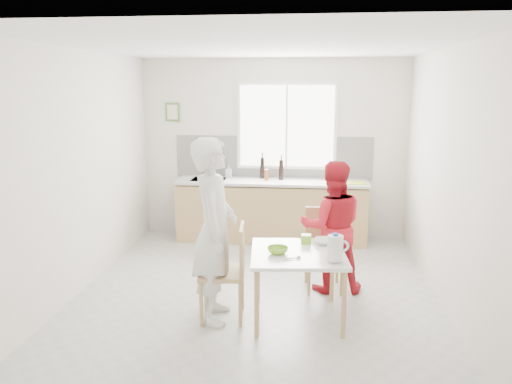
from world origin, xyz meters
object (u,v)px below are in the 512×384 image
wine_bottle_b (281,170)px  bowl_white (326,242)px  milk_jug (336,248)px  chair_left (229,268)px  person_white (214,231)px  dining_table (298,259)px  wine_bottle_a (262,168)px  bowl_green (278,250)px  person_red (332,227)px  chair_far (323,245)px

wine_bottle_b → bowl_white: bearing=-75.7°
bowl_white → milk_jug: (0.07, -0.53, 0.11)m
chair_left → person_white: size_ratio=0.53×
dining_table → wine_bottle_a: bearing=102.7°
dining_table → bowl_green: 0.23m
chair_left → wine_bottle_a: wine_bottle_a is taller
person_white → person_red: size_ratio=1.22×
person_white → wine_bottle_b: size_ratio=6.08×
chair_far → milk_jug: 1.15m
wine_bottle_a → bowl_green: bearing=-81.4°
chair_left → bowl_green: (0.48, -0.01, 0.20)m
chair_far → bowl_white: chair_far is taller
wine_bottle_a → person_red: bearing=-63.7°
dining_table → wine_bottle_a: (-0.62, 2.74, 0.45)m
bowl_green → bowl_white: bowl_green is taller
milk_jug → wine_bottle_a: size_ratio=0.80×
bowl_white → chair_left: bearing=-160.3°
dining_table → person_red: 0.86m
chair_left → bowl_white: (0.95, 0.34, 0.20)m
milk_jug → wine_bottle_a: bearing=102.6°
chair_far → milk_jug: milk_jug is taller
dining_table → chair_far: chair_far is taller
person_red → milk_jug: bearing=84.2°
person_white → bowl_white: (1.09, 0.35, -0.18)m
dining_table → wine_bottle_b: 2.71m
bowl_white → person_red: bearing=80.6°
dining_table → bowl_green: size_ratio=4.89×
person_red → chair_far: bearing=-48.9°
bowl_green → bowl_white: 0.58m
chair_far → wine_bottle_a: size_ratio=2.89×
wine_bottle_b → bowl_green: bearing=-87.2°
bowl_white → wine_bottle_a: 2.64m
person_red → milk_jug: 1.02m
dining_table → chair_left: chair_left is taller
milk_jug → wine_bottle_a: (-0.97, 2.99, 0.24)m
chair_left → person_white: (-0.14, -0.01, 0.38)m
person_white → wine_bottle_a: 2.83m
chair_far → person_red: person_red is taller
bowl_white → wine_bottle_b: bearing=104.3°
person_red → wine_bottle_b: person_red is taller
person_white → wine_bottle_a: bearing=-9.3°
wine_bottle_a → chair_left: bearing=-91.1°
chair_left → milk_jug: bearing=74.4°
chair_left → person_red: (1.03, 0.83, 0.22)m
bowl_green → milk_jug: bearing=-18.4°
dining_table → chair_far: bearing=72.2°
bowl_white → wine_bottle_b: wine_bottle_b is taller
wine_bottle_a → wine_bottle_b: bearing=-16.4°
chair_far → bowl_green: chair_far is taller
person_white → milk_jug: (1.16, -0.17, -0.07)m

